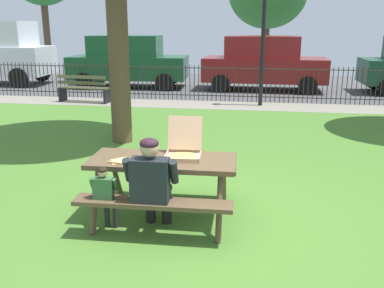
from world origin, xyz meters
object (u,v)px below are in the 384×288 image
at_px(picnic_table_foreground, 163,172).
at_px(adult_at_table, 152,182).
at_px(child_at_table, 106,193).
at_px(lamp_post_walkway, 264,25).
at_px(park_bench_left, 84,89).
at_px(parked_car_center, 264,62).
at_px(pizza_box_open, 184,149).
at_px(pizza_slice_on_table, 119,161).
at_px(parked_car_left, 128,61).

xyz_separation_m(picnic_table_foreground, adult_at_table, (-0.01, -0.50, 0.06)).
relative_size(child_at_table, lamp_post_walkway, 0.22).
distance_m(park_bench_left, parked_car_center, 6.49).
relative_size(pizza_box_open, park_bench_left, 0.33).
bearing_deg(parked_car_center, pizza_box_open, -95.68).
distance_m(child_at_table, park_bench_left, 8.93).
bearing_deg(picnic_table_foreground, pizza_slice_on_table, -161.17).
distance_m(picnic_table_foreground, pizza_box_open, 0.38).
height_order(picnic_table_foreground, adult_at_table, adult_at_table).
height_order(pizza_box_open, pizza_slice_on_table, pizza_box_open).
relative_size(adult_at_table, child_at_table, 1.43).
relative_size(child_at_table, park_bench_left, 0.51).
bearing_deg(parked_car_center, parked_car_left, -179.97).
bearing_deg(pizza_slice_on_table, pizza_box_open, 22.94).
bearing_deg(pizza_slice_on_table, parked_car_center, 80.72).
xyz_separation_m(picnic_table_foreground, pizza_box_open, (0.24, 0.14, 0.26)).
bearing_deg(lamp_post_walkway, picnic_table_foreground, -98.85).
bearing_deg(pizza_slice_on_table, adult_at_table, -33.91).
bearing_deg(adult_at_table, lamp_post_walkway, 81.60).
height_order(park_bench_left, parked_car_left, parked_car_left).
bearing_deg(pizza_box_open, parked_car_left, 110.34).
relative_size(adult_at_table, lamp_post_walkway, 0.32).
xyz_separation_m(picnic_table_foreground, parked_car_center, (1.32, 10.99, 0.41)).
height_order(child_at_table, parked_car_left, parked_car_left).
xyz_separation_m(pizza_slice_on_table, lamp_post_walkway, (1.73, 8.07, 1.55)).
distance_m(park_bench_left, lamp_post_walkway, 5.75).
bearing_deg(parked_car_left, lamp_post_walkway, -31.67).
relative_size(pizza_slice_on_table, parked_car_center, 0.06).
bearing_deg(child_at_table, pizza_slice_on_table, 82.57).
bearing_deg(park_bench_left, parked_car_center, 31.48).
xyz_separation_m(pizza_box_open, park_bench_left, (-4.43, 7.47, -0.44)).
height_order(picnic_table_foreground, pizza_box_open, pizza_box_open).
distance_m(parked_car_left, parked_car_center, 5.10).
xyz_separation_m(adult_at_table, park_bench_left, (-4.18, 8.11, -0.24)).
relative_size(park_bench_left, parked_car_center, 0.37).
bearing_deg(pizza_box_open, pizza_slice_on_table, -157.06).
relative_size(picnic_table_foreground, pizza_box_open, 3.40).
relative_size(pizza_box_open, lamp_post_walkway, 0.14).
height_order(picnic_table_foreground, park_bench_left, park_bench_left).
bearing_deg(pizza_slice_on_table, lamp_post_walkway, 77.88).
bearing_deg(picnic_table_foreground, parked_car_left, 108.97).
xyz_separation_m(picnic_table_foreground, child_at_table, (-0.55, -0.54, -0.09)).
bearing_deg(pizza_slice_on_table, child_at_table, -97.43).
distance_m(picnic_table_foreground, adult_at_table, 0.51).
distance_m(pizza_slice_on_table, parked_car_left, 11.63).
bearing_deg(adult_at_table, pizza_slice_on_table, 146.09).
distance_m(adult_at_table, child_at_table, 0.56).
xyz_separation_m(park_bench_left, parked_car_left, (0.41, 3.37, 0.59)).
xyz_separation_m(lamp_post_walkway, parked_car_left, (-5.01, 3.09, -1.32)).
xyz_separation_m(pizza_box_open, parked_car_left, (-4.02, 10.84, 0.15)).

